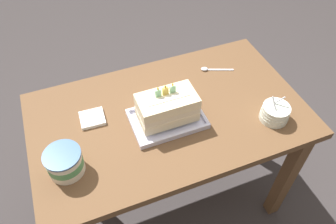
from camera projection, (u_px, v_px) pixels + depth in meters
name	position (u px, v px, depth m)	size (l,w,h in m)	color
ground_plane	(169.00, 196.00, 1.94)	(8.00, 8.00, 0.00)	#383333
dining_table	(169.00, 130.00, 1.47)	(1.17, 0.69, 0.75)	brown
foil_tray	(167.00, 119.00, 1.35)	(0.30, 0.21, 0.02)	silver
birthday_cake	(167.00, 107.00, 1.30)	(0.23, 0.13, 0.16)	beige
bowl_stack	(275.00, 113.00, 1.34)	(0.12, 0.12, 0.12)	silver
ice_cream_tub	(65.00, 162.00, 1.16)	(0.13, 0.13, 0.10)	silver
serving_spoon_near_tray	(208.00, 69.00, 1.57)	(0.15, 0.08, 0.01)	silver
napkin_pile	(92.00, 118.00, 1.35)	(0.10, 0.10, 0.02)	white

